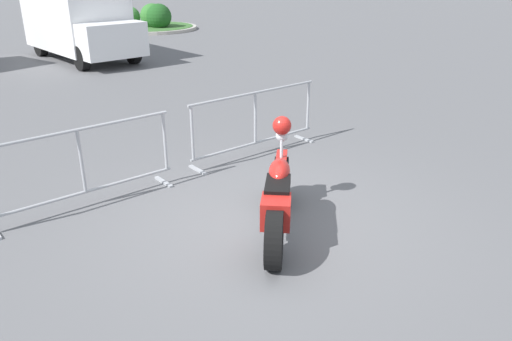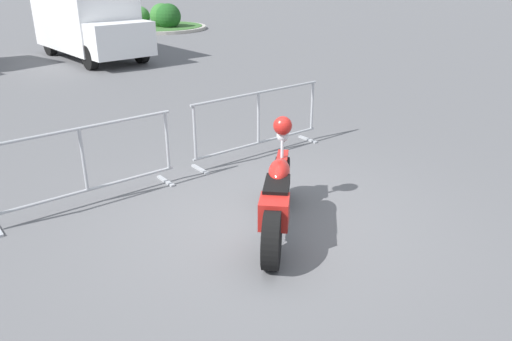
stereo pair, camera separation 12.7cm
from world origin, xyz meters
name	(u,v)px [view 1 (the left image)]	position (x,y,z in m)	size (l,w,h in m)	color
ground_plane	(266,222)	(0.00, 0.00, 0.00)	(120.00, 120.00, 0.00)	#5B5B5E
motorcycle	(278,195)	(-0.03, -0.25, 0.47)	(1.68, 1.63, 1.22)	black
crowd_barrier_near	(82,166)	(-1.50, 1.88, 0.56)	(2.53, 0.49, 1.07)	#9EA0A5
crowd_barrier_far	(255,122)	(1.43, 1.88, 0.56)	(2.53, 0.49, 1.07)	#9EA0A5
delivery_van	(78,20)	(2.89, 12.35, 1.24)	(2.08, 5.04, 2.31)	white
planter_island	(150,21)	(8.45, 17.68, 0.38)	(4.35, 4.35, 1.21)	#ADA89E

